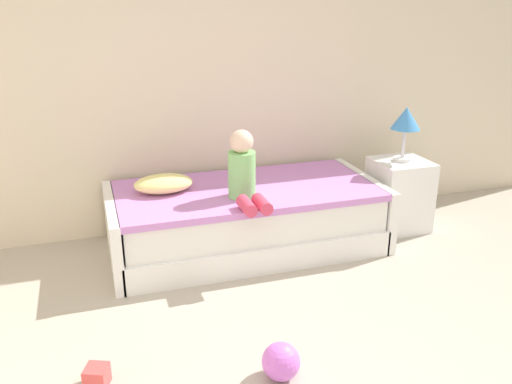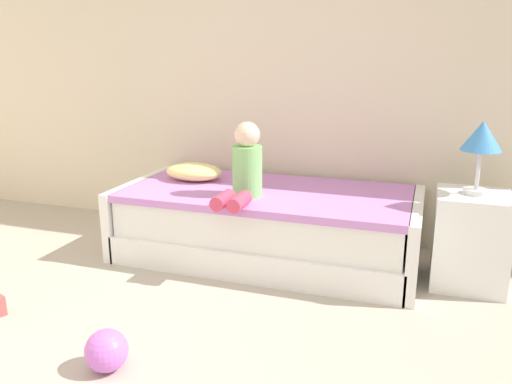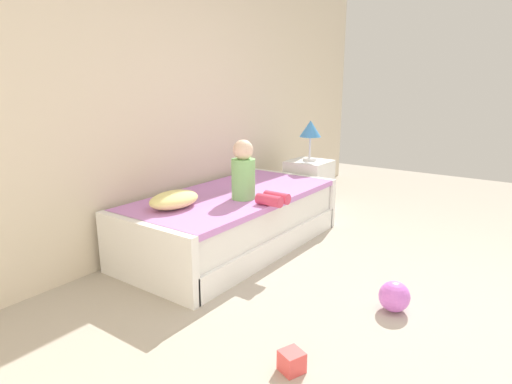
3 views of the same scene
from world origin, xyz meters
name	(u,v)px [view 1 (image 1 of 3)]	position (x,y,z in m)	size (l,w,h in m)	color
wall_rear	(201,54)	(0.00, 2.60, 1.45)	(7.20, 0.10, 2.90)	beige
bed	(246,218)	(0.19, 2.00, 0.25)	(2.11, 1.00, 0.50)	white
nightstand	(399,195)	(1.54, 1.97, 0.30)	(0.44, 0.44, 0.60)	white
table_lamp	(406,121)	(1.54, 1.97, 0.94)	(0.24, 0.24, 0.45)	silver
child_figure	(244,172)	(0.10, 1.77, 0.70)	(0.20, 0.51, 0.50)	#7FC672
pillow	(164,184)	(-0.43, 2.10, 0.56)	(0.44, 0.30, 0.13)	#F2E58C
toy_ball	(281,361)	(-0.10, 0.43, 0.10)	(0.20, 0.20, 0.20)	#CC66D8
toy_block	(97,377)	(-1.01, 0.66, 0.06)	(0.11, 0.11, 0.11)	#E54C4C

